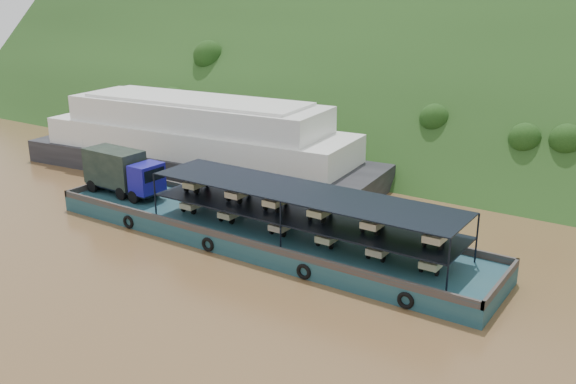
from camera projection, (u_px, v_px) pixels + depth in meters
The scene contains 4 objects.
ground at pixel (288, 251), 45.40m from camera, with size 160.00×160.00×0.00m, color brown.
hillside at pixel (462, 147), 73.84m from camera, with size 140.00×28.00×28.00m, color #1C3613.
cargo_barge at pixel (243, 222), 47.40m from camera, with size 35.00×7.18×4.90m.
passenger_ferry at pixel (198, 141), 62.71m from camera, with size 38.08×12.98×7.56m.
Camera 1 is at (23.29, -34.78, 18.09)m, focal length 40.00 mm.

